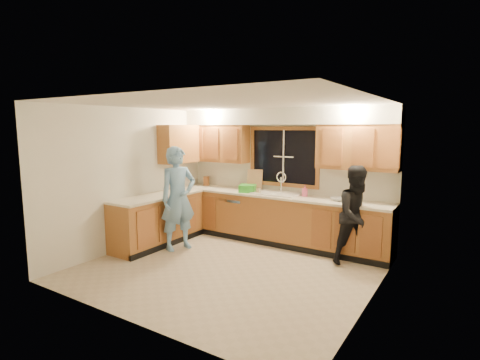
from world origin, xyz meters
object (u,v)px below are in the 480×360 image
Objects in this scene: dishwasher at (238,215)px; soap_bottle at (305,191)px; sink at (276,197)px; bowl at (338,199)px; dish_crate at (247,188)px; man at (178,198)px; woman at (358,215)px; knife_block at (206,181)px; stove at (135,227)px.

soap_bottle is (1.38, 0.09, 0.61)m from dishwasher.
bowl is at bearing -0.45° from sink.
sink reaches higher than dish_crate.
dish_crate is at bearing -13.92° from dishwasher.
dishwasher is 1.42m from man.
woman is 5.24× the size of dish_crate.
sink is 1.63m from woman.
dishwasher is 3.50× the size of bowl.
bowl is (2.92, -0.16, -0.07)m from knife_block.
woman is at bearing -7.48° from dishwasher.
woman is at bearing 23.67° from stove.
dish_crate is at bearing -172.01° from sink.
woman is (1.60, -0.34, -0.08)m from sink.
knife_block is (-0.90, 0.16, 0.61)m from dishwasher.
man is at bearing -109.19° from dishwasher.
sink is 0.55× the size of woman.
knife_block is 0.95× the size of soap_bottle.
dishwasher is at bearing 124.39° from woman.
dish_crate is (1.17, -0.23, -0.03)m from knife_block.
man is (0.51, 0.55, 0.46)m from stove.
dish_crate is (1.22, 1.74, 0.54)m from stove.
dish_crate is 1.75m from bowl.
knife_block is (0.05, 1.97, 0.57)m from stove.
bowl is (1.75, 0.07, -0.04)m from dish_crate.
soap_bottle is at bearing -20.09° from knife_block.
bowl is at bearing -21.45° from knife_block.
man reaches higher than bowl.
man is 8.84× the size of soap_bottle.
woman reaches higher than soap_bottle.
stove is 4.36× the size of soap_bottle.
sink reaches higher than stove.
soap_bottle is at bearing 110.57° from woman.
dish_crate is at bearing -9.66° from man.
stove is 2.19m from dish_crate.
stove is 3.52m from bowl.
sink is 0.96× the size of stove.
sink reaches higher than dishwasher.
knife_block is at bearing 176.93° from bowl.
dishwasher is at bearing 1.88° from man.
soap_bottle is (2.33, 1.90, 0.57)m from stove.
sink is at bearing -171.53° from soap_bottle.
stove reaches higher than dishwasher.
man is 1.16× the size of woman.
soap_bottle is at bearing 8.22° from dish_crate.
woman is 1.17m from soap_bottle.
man is at bearing 149.83° from woman.
woman is 0.56m from bowl.
man is at bearing -90.35° from knife_block.
stove is at bearing -109.87° from knife_block.
man is at bearing -143.42° from soap_bottle.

